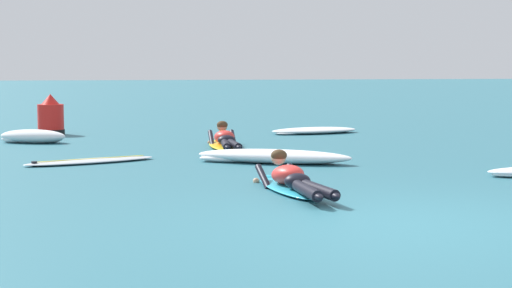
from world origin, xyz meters
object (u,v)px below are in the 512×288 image
surfer_far (225,141)px  drifting_surfboard (89,161)px  surfer_near (292,181)px  channel_marker_buoy (51,119)px

surfer_far → drifting_surfboard: surfer_far is taller
surfer_far → drifting_surfboard: 3.26m
surfer_near → surfer_far: same height
drifting_surfboard → channel_marker_buoy: (-1.10, 5.64, 0.33)m
surfer_far → channel_marker_buoy: 5.09m
channel_marker_buoy → surfer_far: bearing=-44.6°
surfer_near → drifting_surfboard: size_ratio=1.13×
drifting_surfboard → channel_marker_buoy: bearing=101.1°
surfer_near → drifting_surfboard: surfer_near is taller
surfer_far → drifting_surfboard: bearing=-140.6°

